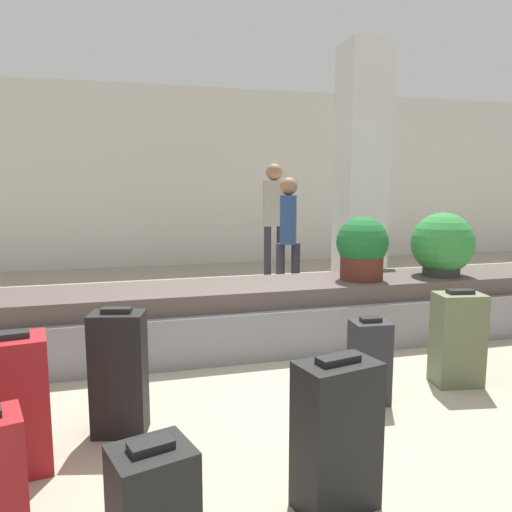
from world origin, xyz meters
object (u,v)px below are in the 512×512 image
object	(u,v)px
suitcase_7	(119,373)
traveler_1	(288,230)
suitcase_1	(336,435)
pillar	(361,174)
traveler_0	(274,211)
suitcase_0	(458,339)
suitcase_3	(153,512)
potted_plant_1	(442,245)
suitcase_5	(15,405)
potted_plant_0	(362,248)
suitcase_8	(369,362)

from	to	relation	value
suitcase_7	traveler_1	world-z (taller)	traveler_1
suitcase_1	pillar	bearing A→B (deg)	49.21
pillar	traveler_0	xyz separation A→B (m)	(-0.75, 1.29, -0.53)
suitcase_0	suitcase_3	distance (m)	2.61
potted_plant_1	suitcase_5	bearing A→B (deg)	-156.42
suitcase_0	suitcase_3	size ratio (longest dim) A/B	1.33
suitcase_3	potted_plant_0	world-z (taller)	potted_plant_0
traveler_0	suitcase_8	bearing A→B (deg)	-88.72
traveler_0	potted_plant_1	bearing A→B (deg)	-64.74
suitcase_5	potted_plant_0	world-z (taller)	potted_plant_0
pillar	suitcase_1	xyz separation A→B (m)	(-2.07, -3.91, -1.25)
suitcase_0	suitcase_7	distance (m)	2.39
suitcase_1	potted_plant_0	world-z (taller)	potted_plant_0
suitcase_7	traveler_1	xyz separation A→B (m)	(2.03, 2.90, 0.54)
suitcase_0	traveler_0	xyz separation A→B (m)	(-0.12, 4.12, 0.73)
suitcase_1	potted_plant_1	bearing A→B (deg)	33.80
suitcase_3	suitcase_5	size ratio (longest dim) A/B	0.73
suitcase_8	traveler_0	xyz separation A→B (m)	(0.65, 4.24, 0.79)
potted_plant_1	traveler_1	xyz separation A→B (m)	(-1.04, 1.61, 0.04)
suitcase_5	potted_plant_0	size ratio (longest dim) A/B	1.24
suitcase_5	suitcase_7	bearing A→B (deg)	18.95
suitcase_1	suitcase_3	xyz separation A→B (m)	(-0.82, -0.19, -0.09)
potted_plant_0	traveler_1	size ratio (longest dim) A/B	0.38
suitcase_0	suitcase_7	bearing A→B (deg)	-167.74
pillar	suitcase_8	distance (m)	3.51
traveler_1	traveler_0	bearing A→B (deg)	-166.49
pillar	suitcase_7	world-z (taller)	pillar
suitcase_0	suitcase_3	bearing A→B (deg)	-141.17
pillar	suitcase_5	world-z (taller)	pillar
potted_plant_0	traveler_1	world-z (taller)	traveler_1
suitcase_1	suitcase_3	distance (m)	0.85
suitcase_5	traveler_1	xyz separation A→B (m)	(2.54, 3.17, 0.56)
potted_plant_1	suitcase_7	bearing A→B (deg)	-157.25
suitcase_8	potted_plant_0	bearing A→B (deg)	70.33
suitcase_8	traveler_1	bearing A→B (deg)	86.70
pillar	potted_plant_0	bearing A→B (deg)	-116.03
suitcase_8	traveler_0	bearing A→B (deg)	86.17
suitcase_1	potted_plant_0	bearing A→B (deg)	47.86
suitcase_0	traveler_1	world-z (taller)	traveler_1
suitcase_7	suitcase_8	size ratio (longest dim) A/B	1.29
suitcase_1	traveler_1	world-z (taller)	traveler_1
suitcase_1	suitcase_7	distance (m)	1.35
suitcase_3	traveler_1	xyz separation A→B (m)	(1.91, 4.06, 0.66)
suitcase_0	suitcase_8	size ratio (longest dim) A/B	1.20
suitcase_0	suitcase_1	world-z (taller)	suitcase_1
traveler_1	suitcase_0	bearing A→B (deg)	30.65
suitcase_1	suitcase_3	world-z (taller)	suitcase_1
suitcase_3	potted_plant_1	world-z (taller)	potted_plant_1
suitcase_5	potted_plant_0	xyz separation A→B (m)	(2.72, 1.57, 0.51)
suitcase_5	suitcase_7	world-z (taller)	suitcase_7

